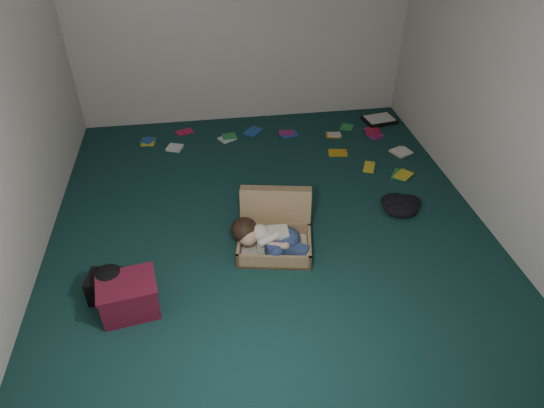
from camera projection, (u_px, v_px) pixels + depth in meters
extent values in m
plane|color=#133635|center=(270.00, 224.00, 4.54)|extent=(4.50, 4.50, 0.00)
plane|color=silver|center=(241.00, 14.00, 5.55)|extent=(4.50, 0.00, 4.50)
plane|color=silver|center=(349.00, 320.00, 1.98)|extent=(4.50, 0.00, 4.50)
plane|color=silver|center=(508.00, 80.00, 4.01)|extent=(0.00, 4.50, 4.50)
cube|color=#977A53|center=(274.00, 245.00, 4.20)|extent=(0.70, 0.56, 0.14)
cube|color=beige|center=(274.00, 248.00, 4.22)|extent=(0.64, 0.50, 0.02)
cube|color=#977A53|center=(276.00, 211.00, 4.34)|extent=(0.65, 0.31, 0.46)
cube|color=beige|center=(272.00, 240.00, 4.13)|extent=(0.28, 0.17, 0.20)
sphere|color=tan|center=(248.00, 236.00, 4.08)|extent=(0.17, 0.17, 0.17)
ellipsoid|color=black|center=(244.00, 229.00, 4.11)|extent=(0.23, 0.24, 0.20)
ellipsoid|color=navy|center=(288.00, 239.00, 4.14)|extent=(0.21, 0.24, 0.20)
cube|color=navy|center=(279.00, 248.00, 4.06)|extent=(0.25, 0.16, 0.13)
cube|color=navy|center=(295.00, 251.00, 4.07)|extent=(0.24, 0.20, 0.10)
sphere|color=white|center=(305.00, 250.00, 4.10)|extent=(0.10, 0.10, 0.10)
sphere|color=white|center=(305.00, 256.00, 4.05)|extent=(0.09, 0.09, 0.09)
cylinder|color=tan|center=(277.00, 245.00, 4.01)|extent=(0.17, 0.08, 0.06)
cube|color=maroon|center=(129.00, 298.00, 3.63)|extent=(0.45, 0.38, 0.27)
cube|color=maroon|center=(126.00, 284.00, 3.54)|extent=(0.48, 0.40, 0.02)
cube|color=black|center=(379.00, 120.00, 6.21)|extent=(0.43, 0.35, 0.05)
cube|color=white|center=(380.00, 118.00, 6.20)|extent=(0.38, 0.31, 0.01)
cube|color=gold|center=(148.00, 142.00, 5.78)|extent=(0.19, 0.14, 0.02)
cube|color=#AF173F|center=(185.00, 132.00, 5.99)|extent=(0.23, 0.22, 0.02)
cube|color=white|center=(227.00, 139.00, 5.84)|extent=(0.19, 0.22, 0.02)
cube|color=#1E4CA4|center=(289.00, 134.00, 5.94)|extent=(0.20, 0.22, 0.02)
cube|color=gold|center=(333.00, 135.00, 5.92)|extent=(0.23, 0.22, 0.02)
cube|color=#25893D|center=(347.00, 127.00, 6.09)|extent=(0.20, 0.16, 0.02)
cube|color=#872167|center=(375.00, 136.00, 5.91)|extent=(0.23, 0.23, 0.02)
cube|color=beige|center=(400.00, 152.00, 5.59)|extent=(0.17, 0.21, 0.02)
cube|color=gold|center=(369.00, 167.00, 5.33)|extent=(0.21, 0.23, 0.02)
cube|color=#AF173F|center=(372.00, 129.00, 6.04)|extent=(0.23, 0.21, 0.02)
cube|color=white|center=(175.00, 148.00, 5.66)|extent=(0.21, 0.17, 0.02)
cube|color=#1E4CA4|center=(253.00, 131.00, 5.99)|extent=(0.23, 0.23, 0.02)
cube|color=gold|center=(338.00, 153.00, 5.57)|extent=(0.16, 0.20, 0.02)
cube|color=#25893D|center=(400.00, 174.00, 5.21)|extent=(0.22, 0.23, 0.02)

